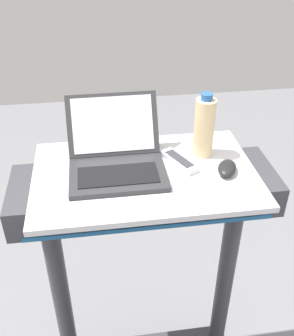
% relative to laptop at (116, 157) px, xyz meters
% --- Properties ---
extents(desk_board, '(0.74, 0.48, 0.02)m').
position_rel_laptop_xyz_m(desk_board, '(0.09, -0.04, -0.05)').
color(desk_board, silver).
rests_on(desk_board, treadmill_base).
extents(laptop, '(0.31, 0.32, 0.21)m').
position_rel_laptop_xyz_m(laptop, '(0.00, 0.00, 0.00)').
color(laptop, '#2D2D30').
rests_on(laptop, desk_board).
extents(computer_mouse, '(0.10, 0.12, 0.03)m').
position_rel_laptop_xyz_m(computer_mouse, '(0.36, -0.08, -0.03)').
color(computer_mouse, black).
rests_on(computer_mouse, desk_board).
extents(water_bottle, '(0.07, 0.07, 0.23)m').
position_rel_laptop_xyz_m(water_bottle, '(0.31, 0.05, 0.06)').
color(water_bottle, beige).
rests_on(water_bottle, desk_board).
extents(tv_remote, '(0.11, 0.16, 0.02)m').
position_rel_laptop_xyz_m(tv_remote, '(0.21, -0.00, -0.03)').
color(tv_remote, silver).
rests_on(tv_remote, desk_board).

